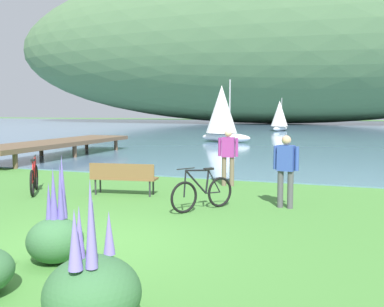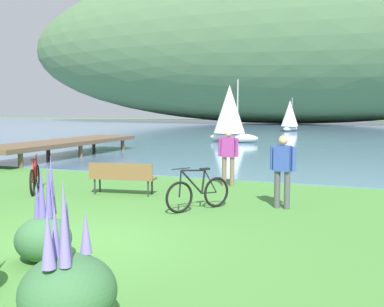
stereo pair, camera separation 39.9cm
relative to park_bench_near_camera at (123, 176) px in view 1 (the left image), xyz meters
The scene contains 13 objects.
ground_plane 4.34m from the park_bench_near_camera, 69.89° to the right, with size 200.00×200.00×0.00m, color #478438.
bay_water 43.41m from the park_bench_near_camera, 88.04° to the left, with size 180.00×80.00×0.04m, color #5B7F9E.
distant_hillside 64.01m from the park_bench_near_camera, 95.34° to the left, with size 96.66×28.00×27.27m, color #4C7047.
park_bench_near_camera is the anchor object (origin of this frame).
bicycle_leaning_near_bench 2.74m from the park_bench_near_camera, 20.80° to the right, with size 1.04×1.50×1.01m.
bicycle_beside_path 2.55m from the park_bench_near_camera, 168.13° to the right, with size 1.03×1.51×1.01m.
person_at_shoreline 3.32m from the park_bench_near_camera, 45.76° to the left, with size 0.61×0.26×1.71m.
person_on_the_grass 4.35m from the park_bench_near_camera, ahead, with size 0.60×0.29×1.71m.
echium_bush_closest_to_camera 7.33m from the park_bench_near_camera, 64.35° to the right, with size 1.02×1.02×1.65m.
echium_bush_beside_closest 5.22m from the park_bench_near_camera, 73.05° to the right, with size 0.85×0.85×1.61m.
sailboat_nearest_to_shore 19.59m from the park_bench_near_camera, 97.52° to the left, with size 3.83×2.57×4.34m.
sailboat_mid_bay 36.75m from the park_bench_near_camera, 91.54° to the left, with size 2.22×3.12×3.53m.
pier_dock 10.54m from the park_bench_near_camera, 135.53° to the left, with size 2.40×10.00×0.80m.
Camera 1 is at (4.11, -6.35, 2.30)m, focal length 40.94 mm.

